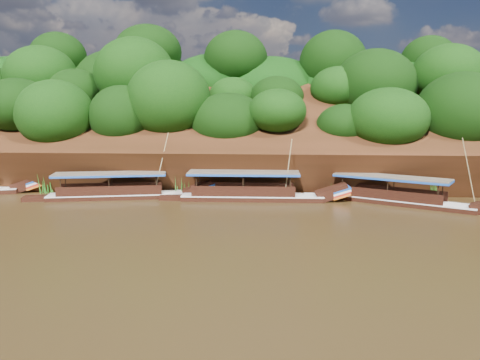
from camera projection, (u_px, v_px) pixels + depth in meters
name	position (u px, v px, depth m)	size (l,w,h in m)	color
ground	(262.00, 223.00, 30.97)	(160.00, 160.00, 0.00)	black
riverbank	(267.00, 158.00, 53.08)	(120.00, 30.06, 19.40)	black
boat_0	(408.00, 199.00, 36.41)	(12.54, 8.14, 5.87)	black
boat_1	(261.00, 194.00, 38.40)	(13.72, 2.58, 5.53)	black
boat_2	(128.00, 192.00, 39.27)	(13.87, 4.54, 5.89)	black
reeds	(228.00, 185.00, 40.50)	(48.57, 2.22, 2.02)	#256B1A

